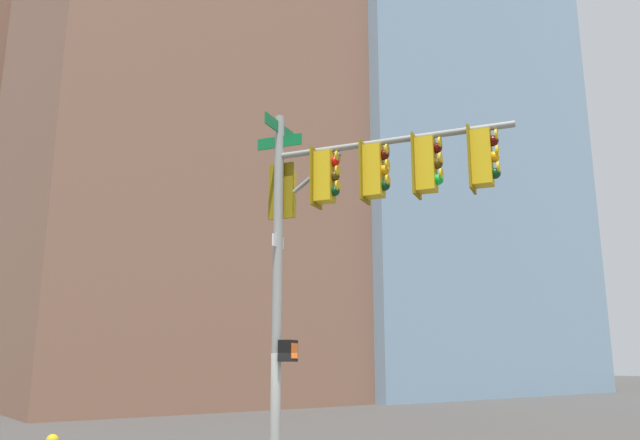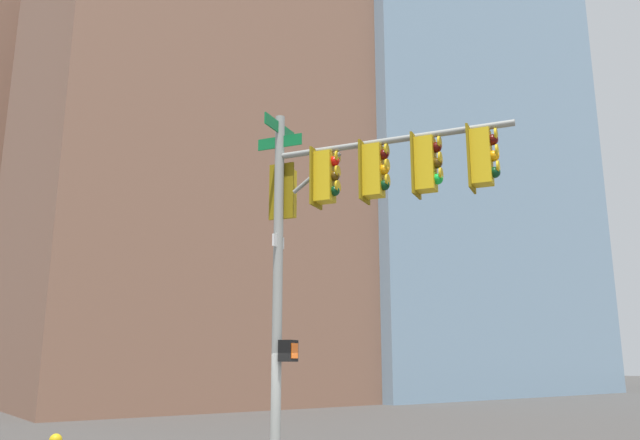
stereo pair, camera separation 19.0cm
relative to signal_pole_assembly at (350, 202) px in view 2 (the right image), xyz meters
name	(u,v)px [view 2 (the right image)]	position (x,y,z in m)	size (l,w,h in m)	color
signal_pole_assembly	(350,202)	(0.00, 0.00, 0.00)	(2.93, 4.46, 7.28)	gray
building_brick_nearside	(229,99)	(-10.84, -26.07, 14.25)	(24.07, 15.80, 39.11)	#845B47
building_brick_midblock	(47,202)	(-5.41, -51.09, 11.44)	(17.41, 18.70, 33.50)	#845B47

